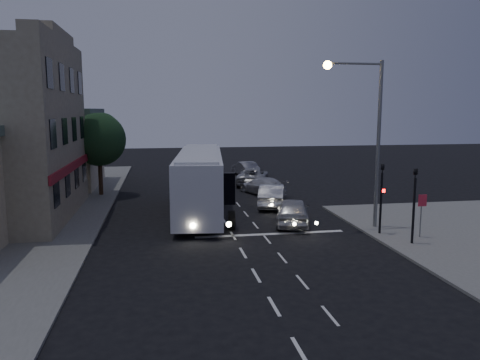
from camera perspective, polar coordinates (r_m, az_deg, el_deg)
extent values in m
plane|color=black|center=(22.73, -0.08, -8.14)|extent=(120.00, 120.00, 0.00)
cube|color=slate|center=(31.60, -26.75, -4.19)|extent=(12.00, 50.00, 0.12)
cube|color=silver|center=(13.68, 7.34, -20.00)|extent=(0.12, 1.60, 0.01)
cube|color=silver|center=(16.28, 4.16, -15.10)|extent=(0.12, 1.60, 0.01)
cube|color=silver|center=(19.00, 1.97, -11.54)|extent=(0.12, 1.60, 0.01)
cube|color=silver|center=(21.79, 0.36, -8.87)|extent=(0.12, 1.60, 0.01)
cube|color=silver|center=(24.63, -0.86, -6.80)|extent=(0.12, 1.60, 0.01)
cube|color=silver|center=(27.50, -1.81, -5.17)|extent=(0.12, 1.60, 0.01)
cube|color=silver|center=(30.40, -2.59, -3.84)|extent=(0.12, 1.60, 0.01)
cube|color=silver|center=(33.32, -3.22, -2.75)|extent=(0.12, 1.60, 0.01)
cube|color=silver|center=(36.25, -3.75, -1.83)|extent=(0.12, 1.60, 0.01)
cube|color=silver|center=(39.19, -4.21, -1.04)|extent=(0.12, 1.60, 0.01)
cube|color=silver|center=(15.85, 10.91, -15.92)|extent=(0.10, 1.50, 0.01)
cube|color=silver|center=(18.47, 7.59, -12.21)|extent=(0.10, 1.50, 0.01)
cube|color=silver|center=(21.19, 5.16, -9.41)|extent=(0.10, 1.50, 0.01)
cube|color=silver|center=(23.97, 3.33, -7.25)|extent=(0.10, 1.50, 0.01)
cube|color=silver|center=(26.81, 1.89, -5.53)|extent=(0.10, 1.50, 0.01)
cube|color=silver|center=(29.67, 0.73, -4.14)|extent=(0.10, 1.50, 0.01)
cube|color=silver|center=(32.56, -0.22, -3.00)|extent=(0.10, 1.50, 0.01)
cube|color=silver|center=(35.47, -1.01, -2.04)|extent=(0.10, 1.50, 0.01)
cube|color=silver|center=(38.39, -1.69, -1.23)|extent=(0.10, 1.50, 0.01)
cube|color=silver|center=(41.32, -2.26, -0.53)|extent=(0.10, 1.50, 0.01)
cube|color=silver|center=(25.00, 3.71, -6.59)|extent=(8.00, 0.35, 0.01)
cube|color=white|center=(29.65, -4.91, -0.09)|extent=(4.04, 13.05, 3.42)
cube|color=white|center=(29.44, -4.95, 3.31)|extent=(3.57, 12.58, 0.19)
cube|color=black|center=(23.31, -3.62, -1.11)|extent=(2.46, 0.39, 1.60)
cube|color=black|center=(30.22, -2.46, 1.43)|extent=(1.19, 10.64, 0.96)
cube|color=black|center=(30.01, -7.57, 1.31)|extent=(1.19, 10.64, 0.96)
cube|color=#B73228|center=(30.91, -2.55, -0.61)|extent=(0.66, 5.85, 1.50)
cube|color=#B73228|center=(30.70, -7.59, -0.75)|extent=(0.66, 5.85, 1.50)
cylinder|color=black|center=(25.46, -7.03, -5.12)|extent=(0.49, 1.10, 1.07)
cylinder|color=black|center=(25.71, -1.04, -4.92)|extent=(0.49, 1.10, 1.07)
cylinder|color=black|center=(32.47, -7.62, -2.15)|extent=(0.49, 1.10, 1.07)
cylinder|color=black|center=(32.66, -2.92, -2.03)|extent=(0.49, 1.10, 1.07)
cylinder|color=black|center=(34.26, -7.73, -1.60)|extent=(0.49, 1.10, 1.07)
cylinder|color=black|center=(34.44, -3.28, -1.48)|extent=(0.49, 1.10, 1.07)
cylinder|color=#FFF2CC|center=(23.54, -5.77, -5.57)|extent=(0.28, 0.08, 0.28)
cylinder|color=#FFF2CC|center=(23.72, -1.36, -5.42)|extent=(0.28, 0.08, 0.28)
imported|color=#BABABA|center=(26.94, 6.46, -3.82)|extent=(3.04, 4.90, 1.56)
imported|color=silver|center=(31.81, 3.90, -1.90)|extent=(2.85, 4.92, 1.53)
imported|color=silver|center=(36.35, 2.80, -0.71)|extent=(3.33, 5.05, 1.36)
imported|color=#A8A8A8|center=(41.06, 1.58, 0.47)|extent=(3.89, 5.88, 1.50)
imported|color=gray|center=(46.60, 0.65, 1.40)|extent=(2.25, 4.58, 1.44)
cylinder|color=black|center=(25.39, 16.79, -2.73)|extent=(0.12, 0.12, 3.20)
imported|color=black|center=(25.09, 16.99, 1.87)|extent=(0.15, 0.18, 0.90)
cube|color=black|center=(25.11, 17.04, -1.24)|extent=(0.25, 0.12, 0.30)
cube|color=#FF0C0C|center=(25.05, 17.11, -1.27)|extent=(0.16, 0.02, 0.18)
cylinder|color=black|center=(24.00, 20.41, -3.55)|extent=(0.12, 0.12, 3.20)
imported|color=black|center=(23.67, 20.67, 1.31)|extent=(0.18, 0.15, 0.90)
cylinder|color=slate|center=(25.47, 21.17, -4.29)|extent=(0.06, 0.06, 2.00)
cube|color=red|center=(25.23, 21.36, -2.33)|extent=(0.45, 0.03, 0.60)
cylinder|color=slate|center=(26.44, 16.50, 4.07)|extent=(0.20, 0.20, 9.00)
cylinder|color=slate|center=(25.85, 13.84, 13.62)|extent=(3.00, 0.12, 0.12)
sphere|color=#FFBF59|center=(25.29, 10.62, 13.61)|extent=(0.44, 0.44, 0.44)
cube|color=#7D725C|center=(30.30, -21.55, 15.26)|extent=(1.00, 12.00, 0.50)
cube|color=#7D725C|center=(30.36, -21.60, 16.20)|extent=(1.00, 6.00, 0.50)
cube|color=maroon|center=(30.14, -19.77, 1.56)|extent=(0.15, 12.00, 0.50)
cube|color=black|center=(25.89, -21.46, -1.40)|extent=(0.06, 1.30, 1.50)
cube|color=black|center=(28.79, -20.26, -0.38)|extent=(0.06, 1.30, 1.50)
cube|color=black|center=(31.71, -19.28, 0.45)|extent=(0.06, 1.30, 1.50)
cube|color=black|center=(34.65, -18.47, 1.14)|extent=(0.06, 1.30, 1.50)
cube|color=black|center=(25.57, -21.83, 5.24)|extent=(0.06, 1.30, 1.50)
cube|color=black|center=(28.51, -20.58, 5.59)|extent=(0.06, 1.30, 1.50)
cube|color=black|center=(31.46, -19.55, 5.87)|extent=(0.06, 1.30, 1.50)
cube|color=black|center=(34.41, -18.71, 6.10)|extent=(0.06, 1.30, 1.50)
cube|color=black|center=(25.60, -22.21, 11.95)|extent=(0.06, 1.30, 1.50)
cube|color=black|center=(28.54, -20.90, 11.61)|extent=(0.06, 1.30, 1.50)
cube|color=black|center=(31.48, -19.83, 11.32)|extent=(0.06, 1.30, 1.50)
cube|color=black|center=(34.44, -18.95, 11.09)|extent=(0.06, 1.30, 1.50)
cube|color=gray|center=(42.77, -23.00, 3.31)|extent=(9.00, 9.00, 6.00)
cube|color=#556A61|center=(42.63, -23.26, 7.66)|extent=(9.40, 9.40, 0.50)
cylinder|color=black|center=(37.10, -16.64, 0.44)|extent=(0.32, 0.32, 2.80)
sphere|color=#16411E|center=(36.83, -16.83, 4.76)|extent=(4.00, 4.00, 4.00)
sphere|color=#22391F|center=(37.36, -16.46, 5.90)|extent=(2.60, 2.60, 2.60)
sphere|color=#16411E|center=(36.25, -17.44, 5.31)|extent=(2.40, 2.40, 2.40)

